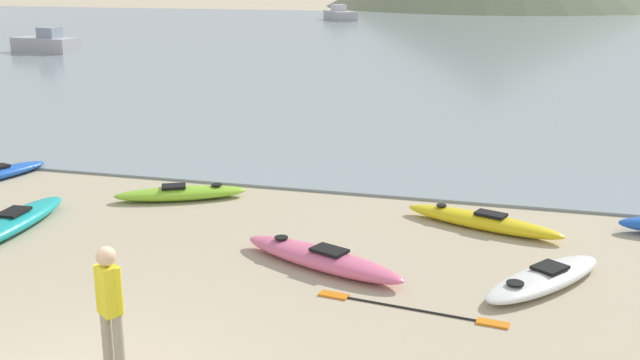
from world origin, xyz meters
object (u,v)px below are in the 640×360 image
(kayak_on_sand_2, at_px, (9,224))
(kayak_on_sand_4, at_px, (544,278))
(moored_boat_0, at_px, (340,15))
(person_near_foreground, at_px, (110,305))
(kayak_on_sand_3, at_px, (181,193))
(kayak_on_sand_1, at_px, (483,221))
(loose_paddle, at_px, (410,309))
(kayak_on_sand_6, at_px, (322,258))
(moored_boat_1, at_px, (46,44))

(kayak_on_sand_2, relative_size, kayak_on_sand_4, 1.29)
(moored_boat_0, bearing_deg, person_near_foreground, -78.45)
(kayak_on_sand_3, bearing_deg, kayak_on_sand_1, -1.58)
(loose_paddle, bearing_deg, kayak_on_sand_2, 170.44)
(kayak_on_sand_1, distance_m, kayak_on_sand_2, 8.75)
(kayak_on_sand_1, relative_size, loose_paddle, 1.12)
(moored_boat_0, height_order, loose_paddle, moored_boat_0)
(kayak_on_sand_4, xyz_separation_m, kayak_on_sand_6, (-3.47, -0.19, 0.03))
(person_near_foreground, relative_size, moored_boat_1, 0.42)
(loose_paddle, bearing_deg, person_near_foreground, -137.42)
(kayak_on_sand_1, relative_size, kayak_on_sand_2, 0.91)
(kayak_on_sand_4, distance_m, person_near_foreground, 6.49)
(kayak_on_sand_2, distance_m, moored_boat_1, 32.01)
(kayak_on_sand_2, bearing_deg, moored_boat_0, 98.03)
(person_near_foreground, distance_m, moored_boat_0, 64.16)
(kayak_on_sand_6, bearing_deg, person_near_foreground, -109.69)
(kayak_on_sand_1, xyz_separation_m, kayak_on_sand_2, (-8.38, -2.52, 0.02))
(moored_boat_0, distance_m, loose_paddle, 62.13)
(kayak_on_sand_6, distance_m, moored_boat_0, 60.59)
(kayak_on_sand_2, height_order, moored_boat_0, moored_boat_0)
(kayak_on_sand_1, relative_size, kayak_on_sand_4, 1.18)
(person_near_foreground, xyz_separation_m, loose_paddle, (3.05, 2.80, -0.95))
(moored_boat_1, bearing_deg, kayak_on_sand_1, -42.75)
(person_near_foreground, bearing_deg, kayak_on_sand_6, 70.31)
(kayak_on_sand_6, relative_size, person_near_foreground, 1.87)
(kayak_on_sand_2, height_order, kayak_on_sand_3, kayak_on_sand_2)
(moored_boat_0, xyz_separation_m, loose_paddle, (15.90, -60.06, -0.53))
(kayak_on_sand_2, height_order, kayak_on_sand_6, kayak_on_sand_2)
(kayak_on_sand_3, xyz_separation_m, loose_paddle, (5.46, -3.97, -0.13))
(kayak_on_sand_1, height_order, kayak_on_sand_3, kayak_on_sand_1)
(kayak_on_sand_2, distance_m, moored_boat_0, 59.36)
(kayak_on_sand_6, distance_m, person_near_foreground, 4.31)
(kayak_on_sand_1, relative_size, moored_boat_1, 0.77)
(kayak_on_sand_4, distance_m, moored_boat_1, 38.00)
(kayak_on_sand_1, xyz_separation_m, kayak_on_sand_4, (1.07, -2.43, -0.02))
(kayak_on_sand_3, relative_size, loose_paddle, 0.99)
(kayak_on_sand_6, xyz_separation_m, loose_paddle, (1.63, -1.18, -0.14))
(kayak_on_sand_1, height_order, moored_boat_0, moored_boat_0)
(kayak_on_sand_1, bearing_deg, kayak_on_sand_6, -132.41)
(moored_boat_0, bearing_deg, moored_boat_1, -106.36)
(kayak_on_sand_4, distance_m, moored_boat_0, 61.31)
(kayak_on_sand_3, distance_m, person_near_foreground, 7.24)
(moored_boat_0, bearing_deg, kayak_on_sand_3, -79.45)
(kayak_on_sand_1, bearing_deg, kayak_on_sand_2, -163.25)
(kayak_on_sand_2, relative_size, person_near_foreground, 2.02)
(kayak_on_sand_1, distance_m, person_near_foreground, 7.68)
(kayak_on_sand_2, xyz_separation_m, kayak_on_sand_4, (9.45, 0.09, -0.04))
(kayak_on_sand_2, xyz_separation_m, moored_boat_1, (-17.73, 26.65, 0.39))
(kayak_on_sand_2, height_order, kayak_on_sand_4, kayak_on_sand_2)
(kayak_on_sand_1, bearing_deg, moored_boat_0, 106.51)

